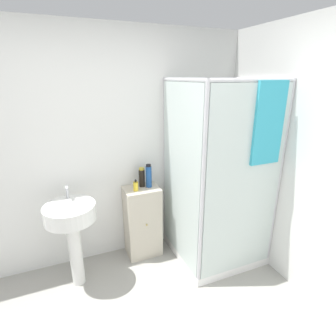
{
  "coord_description": "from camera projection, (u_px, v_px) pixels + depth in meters",
  "views": [
    {
      "loc": [
        -0.32,
        -1.05,
        2.01
      ],
      "look_at": [
        0.59,
        1.14,
        1.18
      ],
      "focal_mm": 28.0,
      "sensor_mm": 36.0,
      "label": 1
    }
  ],
  "objects": [
    {
      "name": "shampoo_bottle_tall_black",
      "position": [
        142.0,
        177.0,
        2.91
      ],
      "size": [
        0.07,
        0.07,
        0.22
      ],
      "color": "black",
      "rests_on": "vanity_cabinet"
    },
    {
      "name": "shower_enclosure",
      "position": [
        215.0,
        215.0,
        2.92
      ],
      "size": [
        0.91,
        0.94,
        2.0
      ],
      "color": "white",
      "rests_on": "ground_plane"
    },
    {
      "name": "vanity_cabinet",
      "position": [
        143.0,
        221.0,
        3.03
      ],
      "size": [
        0.39,
        0.32,
        0.84
      ],
      "color": "beige",
      "rests_on": "ground_plane"
    },
    {
      "name": "wall_back",
      "position": [
        96.0,
        152.0,
        2.76
      ],
      "size": [
        6.4,
        0.06,
        2.5
      ],
      "primitive_type": "cube",
      "color": "white",
      "rests_on": "ground_plane"
    },
    {
      "name": "sink",
      "position": [
        71.0,
        223.0,
        2.48
      ],
      "size": [
        0.47,
        0.47,
        1.01
      ],
      "color": "white",
      "rests_on": "ground_plane"
    },
    {
      "name": "shampoo_bottle_blue",
      "position": [
        149.0,
        176.0,
        2.89
      ],
      "size": [
        0.06,
        0.06,
        0.26
      ],
      "color": "#1E4C93",
      "rests_on": "vanity_cabinet"
    },
    {
      "name": "soap_dispenser",
      "position": [
        136.0,
        186.0,
        2.82
      ],
      "size": [
        0.05,
        0.06,
        0.13
      ],
      "color": "yellow",
      "rests_on": "vanity_cabinet"
    }
  ]
}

